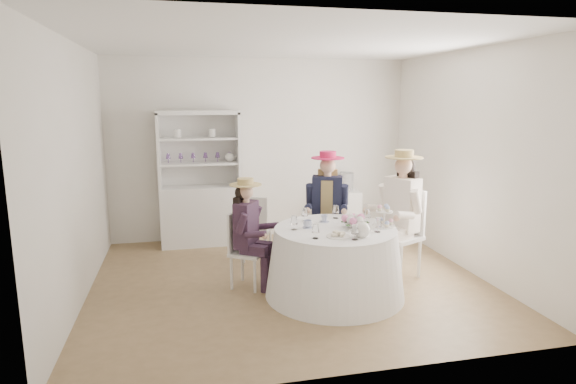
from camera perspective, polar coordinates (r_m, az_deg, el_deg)
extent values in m
plane|color=brown|center=(5.75, 0.22, -10.52)|extent=(4.50, 4.50, 0.00)
plane|color=white|center=(5.38, 0.24, 17.32)|extent=(4.50, 4.50, 0.00)
plane|color=silver|center=(7.35, -3.24, 5.06)|extent=(4.50, 0.00, 4.50)
plane|color=silver|center=(3.51, 7.50, -1.59)|extent=(4.50, 0.00, 4.50)
plane|color=silver|center=(5.37, -23.88, 1.94)|extent=(0.00, 4.50, 4.50)
plane|color=silver|center=(6.29, 20.69, 3.37)|extent=(0.00, 4.50, 4.50)
cone|color=white|center=(5.28, 5.56, -8.34)|extent=(1.51, 1.51, 0.73)
cylinder|color=white|center=(5.17, 5.64, -4.41)|extent=(1.31, 1.31, 0.02)
cube|color=silver|center=(7.15, -10.23, -2.74)|extent=(1.19, 0.53, 0.86)
cube|color=silver|center=(7.18, -10.56, 5.08)|extent=(1.15, 0.14, 1.05)
cube|color=silver|center=(6.95, -10.65, 9.25)|extent=(1.19, 0.53, 0.06)
cube|color=silver|center=(6.99, -15.08, 4.73)|extent=(0.08, 0.43, 1.05)
cube|color=silver|center=(7.03, -5.95, 5.08)|extent=(0.08, 0.43, 1.05)
cube|color=silver|center=(7.01, -10.45, 3.36)|extent=(1.10, 0.48, 0.03)
cube|color=silver|center=(6.97, -10.55, 6.25)|extent=(1.10, 0.48, 0.03)
sphere|color=white|center=(7.03, -6.94, 4.12)|extent=(0.13, 0.13, 0.13)
cube|color=silver|center=(7.59, 6.62, -2.45)|extent=(0.49, 0.49, 0.71)
cylinder|color=black|center=(7.49, 6.70, 1.22)|extent=(0.32, 0.32, 0.28)
cube|color=silver|center=(5.48, -4.75, -7.21)|extent=(0.49, 0.49, 0.04)
cylinder|color=silver|center=(5.37, -3.96, -9.90)|extent=(0.03, 0.03, 0.39)
cylinder|color=silver|center=(5.61, -2.77, -8.94)|extent=(0.03, 0.03, 0.39)
cylinder|color=silver|center=(5.48, -6.71, -9.50)|extent=(0.03, 0.03, 0.39)
cylinder|color=silver|center=(5.72, -5.42, -8.58)|extent=(0.03, 0.03, 0.39)
cube|color=silver|center=(5.47, -6.31, -4.63)|extent=(0.20, 0.30, 0.44)
cube|color=black|center=(5.39, -4.97, -3.87)|extent=(0.32, 0.37, 0.52)
cube|color=black|center=(5.34, -4.07, -6.87)|extent=(0.32, 0.26, 0.11)
cylinder|color=black|center=(5.38, -2.81, -9.72)|extent=(0.09, 0.09, 0.41)
cylinder|color=black|center=(5.20, -5.49, -3.73)|extent=(0.17, 0.15, 0.24)
cube|color=black|center=(5.48, -3.39, -6.40)|extent=(0.32, 0.26, 0.11)
cylinder|color=black|center=(5.52, -2.16, -9.17)|extent=(0.09, 0.09, 0.41)
cylinder|color=black|center=(5.52, -3.85, -2.83)|extent=(0.17, 0.15, 0.24)
cylinder|color=#D8A889|center=(5.33, -5.02, -1.01)|extent=(0.08, 0.08, 0.07)
sphere|color=#D8A889|center=(5.31, -5.04, 0.02)|extent=(0.17, 0.17, 0.17)
sphere|color=black|center=(5.33, -5.43, -0.09)|extent=(0.17, 0.17, 0.17)
cube|color=black|center=(5.38, -5.69, -2.25)|extent=(0.17, 0.22, 0.34)
cylinder|color=tan|center=(5.29, -5.06, 0.87)|extent=(0.36, 0.36, 0.01)
cylinder|color=tan|center=(5.29, -5.06, 1.25)|extent=(0.18, 0.18, 0.07)
cube|color=silver|center=(6.18, 4.59, -4.42)|extent=(0.53, 0.53, 0.04)
cylinder|color=silver|center=(6.10, 2.91, -6.96)|extent=(0.04, 0.04, 0.46)
cylinder|color=silver|center=(6.09, 6.06, -7.05)|extent=(0.04, 0.04, 0.46)
cylinder|color=silver|center=(6.42, 3.13, -6.05)|extent=(0.04, 0.04, 0.46)
cylinder|color=silver|center=(6.40, 6.12, -6.13)|extent=(0.04, 0.04, 0.46)
cube|color=silver|center=(6.29, 4.70, -1.51)|extent=(0.38, 0.16, 0.52)
cube|color=black|center=(6.11, 4.65, -0.89)|extent=(0.42, 0.32, 0.60)
cube|color=tan|center=(6.11, 4.65, -0.89)|extent=(0.21, 0.26, 0.52)
cube|color=black|center=(6.04, 3.66, -3.95)|extent=(0.25, 0.38, 0.12)
cylinder|color=black|center=(5.99, 3.54, -7.19)|extent=(0.10, 0.10, 0.48)
cylinder|color=black|center=(6.07, 2.62, -0.25)|extent=(0.15, 0.20, 0.29)
cube|color=black|center=(6.04, 5.44, -4.00)|extent=(0.25, 0.38, 0.12)
cylinder|color=black|center=(5.99, 5.35, -7.24)|extent=(0.10, 0.10, 0.48)
cylinder|color=black|center=(6.05, 6.68, -0.35)|extent=(0.15, 0.20, 0.29)
cylinder|color=#D8A889|center=(6.05, 4.70, 2.09)|extent=(0.09, 0.09, 0.08)
sphere|color=#D8A889|center=(6.04, 4.72, 3.17)|extent=(0.20, 0.20, 0.20)
sphere|color=tan|center=(6.08, 4.74, 3.08)|extent=(0.20, 0.20, 0.20)
cube|color=tan|center=(6.16, 4.71, 0.87)|extent=(0.26, 0.16, 0.40)
cylinder|color=#C81E4F|center=(6.02, 4.73, 4.05)|extent=(0.42, 0.42, 0.01)
cylinder|color=#C81E4F|center=(6.02, 4.74, 4.44)|extent=(0.21, 0.21, 0.08)
cube|color=silver|center=(5.89, 13.04, -5.26)|extent=(0.58, 0.58, 0.04)
cylinder|color=silver|center=(5.94, 10.56, -7.54)|extent=(0.04, 0.04, 0.48)
cylinder|color=silver|center=(5.73, 13.19, -8.34)|extent=(0.04, 0.04, 0.48)
cylinder|color=silver|center=(6.19, 12.70, -6.85)|extent=(0.04, 0.04, 0.48)
cylinder|color=silver|center=(5.99, 15.29, -7.58)|extent=(0.04, 0.04, 0.48)
cube|color=silver|center=(5.96, 14.34, -2.20)|extent=(0.21, 0.39, 0.54)
cube|color=white|center=(5.81, 13.34, -1.41)|extent=(0.36, 0.45, 0.63)
cube|color=white|center=(5.83, 11.52, -4.49)|extent=(0.39, 0.29, 0.13)
cylinder|color=white|center=(5.81, 10.42, -7.85)|extent=(0.11, 0.11, 0.50)
cylinder|color=white|center=(5.90, 11.41, -0.39)|extent=(0.21, 0.17, 0.30)
cube|color=white|center=(5.71, 13.02, -4.87)|extent=(0.39, 0.29, 0.13)
cylinder|color=white|center=(5.69, 11.90, -8.31)|extent=(0.11, 0.11, 0.50)
cylinder|color=white|center=(5.62, 14.89, -1.10)|extent=(0.21, 0.17, 0.30)
cylinder|color=#D8A889|center=(5.74, 13.49, 1.86)|extent=(0.10, 0.10, 0.09)
sphere|color=#D8A889|center=(5.73, 13.55, 3.04)|extent=(0.21, 0.21, 0.21)
sphere|color=black|center=(5.77, 13.84, 2.92)|extent=(0.21, 0.21, 0.21)
cube|color=black|center=(5.84, 13.96, 0.47)|extent=(0.19, 0.27, 0.41)
cylinder|color=tan|center=(5.72, 13.59, 4.01)|extent=(0.43, 0.43, 0.01)
cylinder|color=tan|center=(5.71, 13.61, 4.44)|extent=(0.22, 0.22, 0.09)
cube|color=silver|center=(6.36, -3.69, -4.50)|extent=(0.48, 0.48, 0.04)
cylinder|color=silver|center=(6.52, -2.11, -6.01)|extent=(0.03, 0.03, 0.40)
cylinder|color=silver|center=(6.59, -4.60, -5.86)|extent=(0.03, 0.03, 0.40)
cylinder|color=silver|center=(6.25, -2.68, -6.78)|extent=(0.03, 0.03, 0.40)
cylinder|color=silver|center=(6.32, -5.28, -6.62)|extent=(0.03, 0.03, 0.40)
cube|color=silver|center=(6.14, -4.08, -2.69)|extent=(0.33, 0.16, 0.46)
imported|color=white|center=(5.15, 2.34, -3.87)|extent=(0.12, 0.12, 0.08)
imported|color=white|center=(5.40, 4.32, -3.21)|extent=(0.10, 0.10, 0.07)
imported|color=white|center=(5.37, 7.44, -3.39)|extent=(0.10, 0.10, 0.06)
imported|color=white|center=(5.20, 7.91, -3.93)|extent=(0.29, 0.29, 0.06)
sphere|color=pink|center=(5.20, 8.64, -3.12)|extent=(0.08, 0.08, 0.08)
sphere|color=white|center=(5.24, 8.31, -3.02)|extent=(0.08, 0.08, 0.08)
sphere|color=pink|center=(5.24, 7.82, -2.99)|extent=(0.08, 0.08, 0.08)
sphere|color=white|center=(5.22, 7.39, -3.04)|extent=(0.08, 0.08, 0.08)
sphere|color=pink|center=(5.18, 7.22, -3.15)|extent=(0.08, 0.08, 0.08)
sphere|color=white|center=(5.14, 7.39, -3.27)|extent=(0.08, 0.08, 0.08)
sphere|color=pink|center=(5.12, 7.83, -3.34)|extent=(0.08, 0.08, 0.08)
sphere|color=white|center=(5.13, 8.33, -3.33)|extent=(0.08, 0.08, 0.08)
sphere|color=pink|center=(5.16, 8.65, -3.24)|extent=(0.08, 0.08, 0.08)
sphere|color=white|center=(4.86, 8.75, -4.44)|extent=(0.17, 0.17, 0.17)
cylinder|color=white|center=(4.90, 9.86, -4.25)|extent=(0.10, 0.03, 0.08)
cylinder|color=white|center=(4.84, 8.78, -3.49)|extent=(0.04, 0.04, 0.02)
cylinder|color=white|center=(4.86, 5.97, -5.24)|extent=(0.24, 0.24, 0.01)
cube|color=beige|center=(4.82, 5.52, -5.08)|extent=(0.05, 0.04, 0.03)
cube|color=beige|center=(4.85, 5.98, -4.85)|extent=(0.06, 0.05, 0.03)
cube|color=beige|center=(4.88, 6.42, -4.89)|extent=(0.07, 0.06, 0.03)
cube|color=beige|center=(4.87, 5.63, -4.75)|extent=(0.06, 0.06, 0.03)
cube|color=beige|center=(4.83, 6.42, -5.08)|extent=(0.06, 0.07, 0.03)
cylinder|color=white|center=(5.32, 11.28, -3.94)|extent=(0.25, 0.25, 0.01)
cylinder|color=white|center=(5.30, 11.31, -3.15)|extent=(0.02, 0.02, 0.16)
cylinder|color=white|center=(5.28, 11.34, -2.28)|extent=(0.19, 0.19, 0.01)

